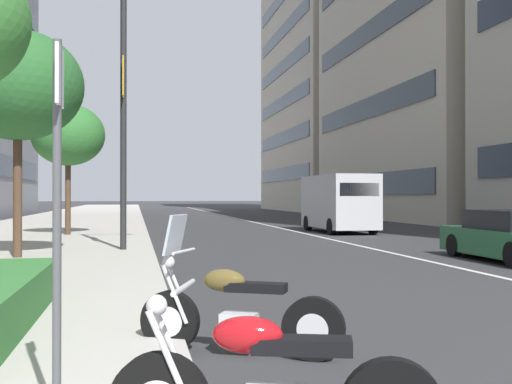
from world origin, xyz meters
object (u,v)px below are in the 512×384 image
(parking_sign_by_curb, at_px, (58,193))
(street_tree_by_lamp_post, at_px, (68,135))
(motorcycle_mid_row, at_px, (236,313))
(street_tree_mid_sidewalk, at_px, (18,86))
(street_lamp_with_banners, at_px, (133,85))
(delivery_van_ahead, at_px, (339,202))

(parking_sign_by_curb, height_order, street_tree_by_lamp_post, street_tree_by_lamp_post)
(motorcycle_mid_row, bearing_deg, street_tree_mid_sidewalk, -42.97)
(motorcycle_mid_row, relative_size, street_lamp_with_banners, 0.26)
(street_lamp_with_banners, bearing_deg, street_tree_by_lamp_post, 18.69)
(parking_sign_by_curb, bearing_deg, street_lamp_with_banners, -1.84)
(street_tree_mid_sidewalk, bearing_deg, street_lamp_with_banners, -56.18)
(motorcycle_mid_row, bearing_deg, street_tree_by_lamp_post, -53.61)
(delivery_van_ahead, xyz_separation_m, street_tree_by_lamp_post, (-2.06, 11.88, 2.69))
(street_tree_mid_sidewalk, xyz_separation_m, street_tree_by_lamp_post, (9.51, -0.27, -0.35))
(delivery_van_ahead, bearing_deg, street_lamp_with_banners, 135.17)
(parking_sign_by_curb, relative_size, street_tree_by_lamp_post, 0.50)
(motorcycle_mid_row, distance_m, parking_sign_by_curb, 3.00)
(street_lamp_with_banners, bearing_deg, parking_sign_by_curb, 178.16)
(parking_sign_by_curb, distance_m, street_tree_by_lamp_post, 22.13)
(parking_sign_by_curb, bearing_deg, street_tree_by_lamp_post, 5.51)
(delivery_van_ahead, bearing_deg, motorcycle_mid_row, 158.39)
(motorcycle_mid_row, height_order, delivery_van_ahead, delivery_van_ahead)
(motorcycle_mid_row, height_order, street_tree_mid_sidewalk, street_tree_mid_sidewalk)
(street_lamp_with_banners, height_order, street_tree_by_lamp_post, street_lamp_with_banners)
(street_tree_mid_sidewalk, bearing_deg, parking_sign_by_curb, -169.11)
(delivery_van_ahead, distance_m, street_tree_by_lamp_post, 12.35)
(parking_sign_by_curb, xyz_separation_m, street_tree_by_lamp_post, (21.89, 2.11, 2.38))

